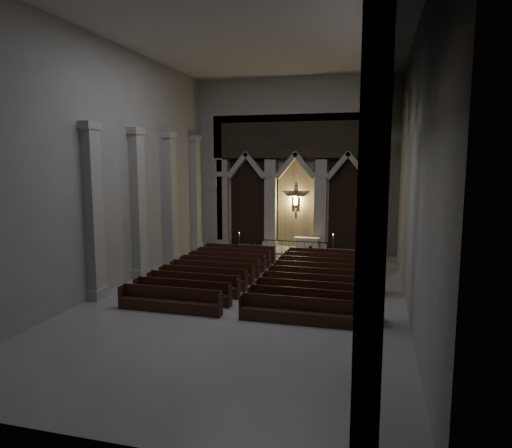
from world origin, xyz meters
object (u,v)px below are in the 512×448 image
Objects in this scene: altar at (307,244)px; pews at (261,278)px; candle_stand_left at (239,248)px; candle_stand_right at (333,252)px; worshipper at (310,255)px; altar_rail at (289,245)px.

altar reaches higher than pews.
candle_stand_left is 6.33m from candle_stand_right.
candle_stand_right reaches higher than pews.
candle_stand_right is 2.46m from worshipper.
candle_stand_right is 0.15× the size of pews.
candle_stand_left is 0.14× the size of pews.
altar_rail is at bearing 90.00° from pews.
altar_rail is at bearing 126.70° from worshipper.
candle_stand_right is 1.40× the size of worshipper.
pews is at bearing -96.29° from altar.
candle_stand_right is 8.00m from pews.
altar is at bearing 101.43° from worshipper.
altar is 3.75m from worshipper.
candle_stand_left reaches higher than altar_rail.
altar_rail is 7.61m from pews.
worshipper is at bearing 71.63° from pews.
candle_stand_right is (6.33, 0.15, 0.04)m from candle_stand_left.
worshipper is (1.76, -2.32, -0.11)m from altar_rail.
altar_rail is 3.56× the size of candle_stand_left.
candle_stand_left is at bearing -159.39° from altar.
altar_rail is 3.43m from candle_stand_left.
candle_stand_left is at bearing -174.91° from altar_rail.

